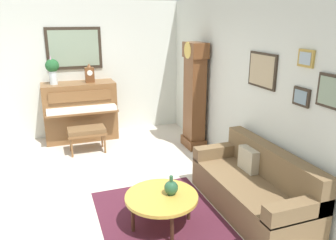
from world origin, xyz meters
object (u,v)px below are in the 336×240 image
at_px(piano, 80,111).
at_px(green_jug, 171,188).
at_px(mantel_clock, 89,74).
at_px(coffee_table, 162,198).
at_px(flower_vase, 52,68).
at_px(couch, 254,188).
at_px(grandfather_clock, 194,99).
at_px(piano_bench, 87,132).

bearing_deg(piano, green_jug, 11.26).
distance_m(piano, mantel_clock, 0.79).
height_order(coffee_table, mantel_clock, mantel_clock).
xyz_separation_m(piano, flower_vase, (0.00, -0.46, 0.90)).
height_order(coffee_table, flower_vase, flower_vase).
xyz_separation_m(couch, green_jug, (-0.06, -1.14, 0.18)).
relative_size(mantel_clock, flower_vase, 0.66).
bearing_deg(green_jug, mantel_clock, -172.48).
relative_size(grandfather_clock, couch, 1.07).
bearing_deg(coffee_table, mantel_clock, -174.41).
xyz_separation_m(flower_vase, green_jug, (3.49, 1.16, -1.01)).
bearing_deg(coffee_table, piano, -170.62).
relative_size(couch, green_jug, 7.92).
distance_m(coffee_table, flower_vase, 3.81).
bearing_deg(green_jug, flower_vase, -161.63).
xyz_separation_m(grandfather_clock, flower_vase, (-1.20, -2.49, 0.54)).
relative_size(piano, couch, 0.76).
xyz_separation_m(piano, piano_bench, (0.79, 0.02, -0.20)).
bearing_deg(grandfather_clock, piano_bench, -101.56).
distance_m(couch, green_jug, 1.16).
distance_m(coffee_table, mantel_clock, 3.64).
bearing_deg(mantel_clock, flower_vase, -90.04).
height_order(couch, flower_vase, flower_vase).
xyz_separation_m(piano_bench, coffee_table, (2.69, 0.56, -0.03)).
bearing_deg(coffee_table, piano_bench, -168.30).
bearing_deg(mantel_clock, grandfather_clock, 56.08).
distance_m(piano_bench, mantel_clock, 1.26).
xyz_separation_m(coffee_table, green_jug, (0.01, 0.12, 0.12)).
xyz_separation_m(couch, coffee_table, (-0.07, -1.26, 0.07)).
bearing_deg(flower_vase, coffee_table, 16.61).
relative_size(piano_bench, couch, 0.37).
relative_size(couch, coffee_table, 2.16).
distance_m(mantel_clock, flower_vase, 0.71).
bearing_deg(piano_bench, piano, -178.71).
bearing_deg(coffee_table, couch, 86.87).
relative_size(piano, flower_vase, 2.48).
relative_size(piano, piano_bench, 2.06).
height_order(piano_bench, flower_vase, flower_vase).
relative_size(mantel_clock, green_jug, 1.58).
relative_size(coffee_table, green_jug, 3.67).
xyz_separation_m(grandfather_clock, green_jug, (2.29, -1.33, -0.47)).
relative_size(grandfather_clock, coffee_table, 2.31).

